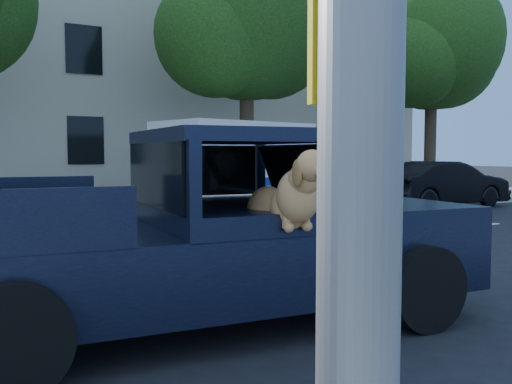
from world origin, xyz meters
The scene contains 9 objects.
ground centered at (0.00, 0.00, 0.00)m, with size 120.00×120.00×0.00m, color black.
far_sidewalk centered at (0.00, 9.20, 0.07)m, with size 60.00×4.00×0.15m, color gray.
lane_stripes centered at (2.00, 3.40, 0.01)m, with size 21.60×0.14×0.01m, color silver, non-canonical shape.
street_tree_mid centered at (5.03, 9.62, 5.71)m, with size 6.00×5.20×8.60m.
street_tree_right centered at (13.03, 9.62, 5.71)m, with size 6.00×5.20×8.60m.
building_main centered at (3.00, 16.50, 4.50)m, with size 26.00×6.00×9.00m, color #B7AC97.
pickup_truck centered at (-1.23, -0.59, 0.69)m, with size 5.86×3.16×2.03m.
mail_truck centered at (3.37, 6.83, 1.11)m, with size 4.97×3.17×2.54m.
parked_sedan centered at (10.88, 7.03, 0.76)m, with size 4.60×1.60×1.51m, color black.
Camera 1 is at (-3.64, -5.91, 1.81)m, focal length 40.00 mm.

